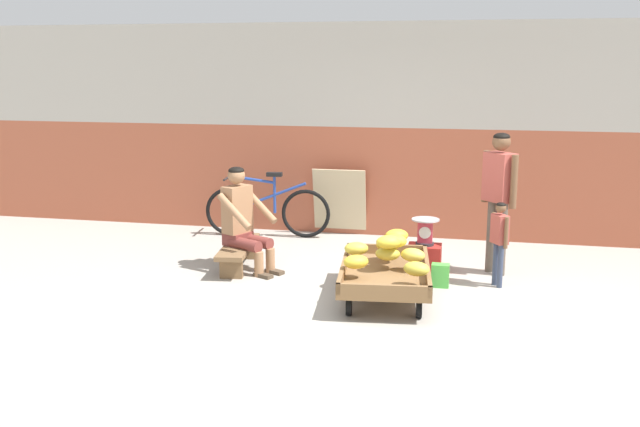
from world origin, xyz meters
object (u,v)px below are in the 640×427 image
Objects in this scene: weighing_scale at (425,231)px; customer_adult at (499,187)px; banana_cart at (385,275)px; low_bench at (238,251)px; vendor_seated at (243,219)px; bicycle_near_left at (267,210)px; plastic_crate at (424,258)px; sign_board at (340,202)px; shopping_bag at (440,275)px; customer_child at (499,235)px.

customer_adult is (0.76, 0.10, 0.50)m from weighing_scale.
banana_cart is 1.35× the size of low_bench.
customer_adult is (2.72, 0.43, 0.38)m from vendor_seated.
customer_adult is at bearing 7.22° from weighing_scale.
plastic_crate is at bearing -28.89° from bicycle_near_left.
bicycle_near_left is at bearing 151.11° from plastic_crate.
sign_board reaches higher than shopping_bag.
low_bench is 2.06m from plastic_crate.
shopping_bag is (0.20, -0.51, -0.03)m from plastic_crate.
customer_adult reaches higher than low_bench.
plastic_crate is 0.24× the size of customer_adult.
weighing_scale is 0.91m from customer_adult.
banana_cart is 5.07× the size of weighing_scale.
sign_board is (0.81, 1.79, 0.24)m from low_bench.
weighing_scale is 0.18× the size of bicycle_near_left.
customer_adult reaches higher than banana_cart.
shopping_bag is at bearing 43.70° from banana_cart.
sign_board is 2.73m from customer_child.
weighing_scale is at bearing 72.81° from banana_cart.
vendor_seated is 1.28× the size of sign_board.
vendor_seated reaches higher than low_bench.
weighing_scale is (2.04, 0.30, 0.25)m from low_bench.
low_bench is 2.07m from weighing_scale.
vendor_seated is at bearing -170.96° from customer_adult.
weighing_scale is at bearing -172.78° from customer_adult.
plastic_crate is 1.20× the size of weighing_scale.
banana_cart is at bearing -136.30° from shopping_bag.
banana_cart is 1.06m from weighing_scale.
banana_cart is 1.28m from customer_child.
banana_cart is at bearing -107.17° from plastic_crate.
shopping_bag is at bearing -54.51° from sign_board.
bicycle_near_left is (-1.83, 2.17, 0.11)m from banana_cart.
bicycle_near_left is 1.87× the size of sign_board.
bicycle_near_left is (-2.14, 1.18, 0.20)m from plastic_crate.
customer_adult is at bearing 91.55° from customer_child.
customer_child reaches higher than low_bench.
bicycle_near_left is 1.08× the size of customer_adult.
banana_cart is 0.71m from shopping_bag.
banana_cart is at bearing -21.69° from vendor_seated.
weighing_scale is 0.64m from shopping_bag.
sign_board reaches higher than banana_cart.
sign_board is at bearing 19.04° from bicycle_near_left.
bicycle_near_left is at bearing 144.12° from shopping_bag.
sign_board is 0.58× the size of customer_adult.
vendor_seated reaches higher than customer_child.
shopping_bag is at bearing -165.76° from customer_child.
plastic_crate is 0.55m from shopping_bag.
plastic_crate is 0.41× the size of customer_child.
vendor_seated is (-1.65, 0.66, 0.33)m from banana_cart.
customer_child is at bearing -25.39° from weighing_scale.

